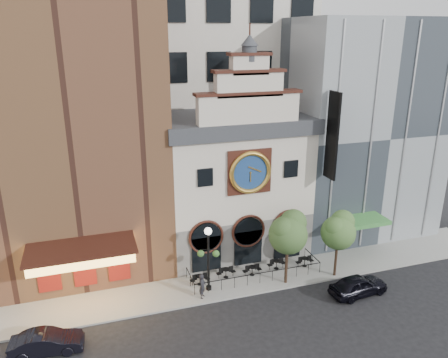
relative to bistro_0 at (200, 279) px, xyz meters
name	(u,v)px	position (x,y,z in m)	size (l,w,h in m)	color
ground	(266,293)	(4.55, -2.48, -0.61)	(120.00, 120.00, 0.00)	black
sidewalk	(254,276)	(4.55, 0.02, -0.54)	(44.00, 5.00, 0.15)	gray
clock_building	(233,179)	(4.55, 5.34, 6.07)	(12.60, 8.78, 18.65)	#605E5B
theater_building	(70,116)	(-8.45, 7.47, 11.99)	(14.00, 15.60, 25.00)	#563024
retail_building	(351,126)	(17.54, 7.50, 9.53)	(14.00, 14.40, 20.00)	gray
office_tower	(196,21)	(4.55, 17.52, 19.39)	(20.00, 16.00, 40.00)	silver
cafe_railing	(254,270)	(4.55, 0.02, -0.01)	(10.60, 2.60, 0.90)	black
bistro_0	(200,279)	(0.00, 0.00, 0.00)	(1.58, 0.68, 0.90)	black
bistro_1	(226,272)	(2.26, 0.36, 0.00)	(1.58, 0.68, 0.90)	black
bistro_2	(252,270)	(4.40, 0.04, 0.00)	(1.58, 0.68, 0.90)	black
bistro_3	(276,264)	(6.70, 0.36, 0.00)	(1.58, 0.68, 0.90)	black
bistro_4	(305,261)	(9.14, 0.02, 0.00)	(1.58, 0.68, 0.90)	black
car_right	(358,285)	(11.13, -4.77, 0.17)	(1.85, 4.60, 1.57)	black
car_left	(47,342)	(-10.95, -4.31, 0.11)	(1.53, 4.40, 1.45)	black
pedestrian	(202,286)	(-0.26, -1.76, 0.50)	(0.70, 0.46, 1.92)	black
lamppost	(208,252)	(0.47, -0.88, 2.76)	(1.61, 0.90, 5.21)	black
tree_left	(289,232)	(6.59, -1.75, 3.92)	(3.10, 2.99, 5.98)	#382619
tree_right	(339,230)	(10.85, -1.97, 3.56)	(2.85, 2.74, 5.49)	#382619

